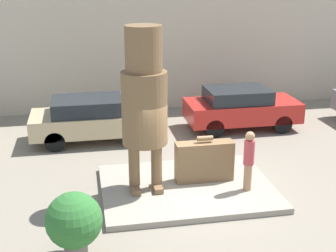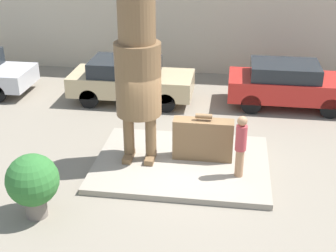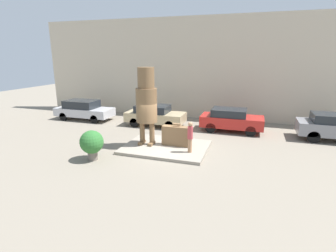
{
  "view_description": "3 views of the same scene",
  "coord_description": "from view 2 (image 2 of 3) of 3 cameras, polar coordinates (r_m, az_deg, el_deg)",
  "views": [
    {
      "loc": [
        -2.62,
        -11.11,
        5.72
      ],
      "look_at": [
        -0.56,
        -0.18,
        1.94
      ],
      "focal_mm": 50.0,
      "sensor_mm": 36.0,
      "label": 1
    },
    {
      "loc": [
        1.18,
        -10.8,
        6.23
      ],
      "look_at": [
        -0.35,
        -0.14,
        1.22
      ],
      "focal_mm": 50.0,
      "sensor_mm": 36.0,
      "label": 2
    },
    {
      "loc": [
        4.4,
        -13.05,
        5.04
      ],
      "look_at": [
        0.05,
        0.21,
        1.25
      ],
      "focal_mm": 28.0,
      "sensor_mm": 36.0,
      "label": 3
    }
  ],
  "objects": [
    {
      "name": "ground_plane",
      "position": [
        12.52,
        1.68,
        -4.89
      ],
      "size": [
        60.0,
        60.0,
        0.0
      ],
      "primitive_type": "plane",
      "color": "gray"
    },
    {
      "name": "pedestal",
      "position": [
        12.48,
        1.69,
        -4.57
      ],
      "size": [
        4.56,
        3.5,
        0.16
      ],
      "color": "gray",
      "rests_on": "ground_plane"
    },
    {
      "name": "statue_figure",
      "position": [
        11.61,
        -3.69,
        6.98
      ],
      "size": [
        1.16,
        1.16,
        4.27
      ],
      "color": "brown",
      "rests_on": "pedestal"
    },
    {
      "name": "giant_suitcase",
      "position": [
        12.36,
        4.29,
        -1.61
      ],
      "size": [
        1.58,
        0.44,
        1.29
      ],
      "color": "brown",
      "rests_on": "pedestal"
    },
    {
      "name": "tourist",
      "position": [
        11.49,
        8.86,
        -2.18
      ],
      "size": [
        0.28,
        0.28,
        1.62
      ],
      "color": "#A87A56",
      "rests_on": "pedestal"
    },
    {
      "name": "parked_car_tan",
      "position": [
        16.5,
        -4.63,
        5.7
      ],
      "size": [
        4.28,
        1.82,
        1.52
      ],
      "color": "tan",
      "rests_on": "ground_plane"
    },
    {
      "name": "parked_car_red",
      "position": [
        16.5,
        14.43,
        5.03
      ],
      "size": [
        4.12,
        1.84,
        1.54
      ],
      "color": "#B2231E",
      "rests_on": "ground_plane"
    },
    {
      "name": "planter_pot",
      "position": [
        10.57,
        -16.17,
        -6.54
      ],
      "size": [
        1.15,
        1.15,
        1.5
      ],
      "color": "#70665B",
      "rests_on": "ground_plane"
    }
  ]
}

